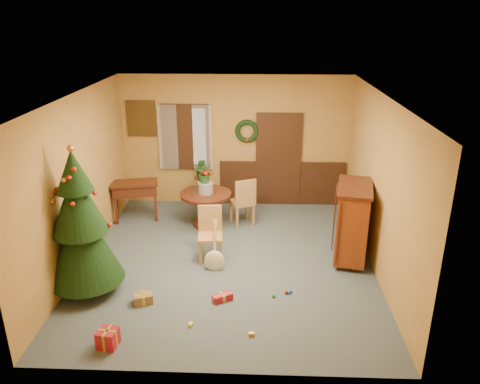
{
  "coord_description": "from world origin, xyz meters",
  "views": [
    {
      "loc": [
        0.5,
        -7.26,
        4.13
      ],
      "look_at": [
        0.19,
        0.4,
        1.16
      ],
      "focal_mm": 35.0,
      "sensor_mm": 36.0,
      "label": 1
    }
  ],
  "objects_px": {
    "christmas_tree": "(81,225)",
    "sideboard": "(352,221)",
    "chair_near": "(210,231)",
    "writing_desk": "(135,191)",
    "dining_table": "(206,203)"
  },
  "relations": [
    {
      "from": "dining_table",
      "to": "christmas_tree",
      "type": "bearing_deg",
      "value": -123.01
    },
    {
      "from": "christmas_tree",
      "to": "chair_near",
      "type": "bearing_deg",
      "value": 31.7
    },
    {
      "from": "sideboard",
      "to": "christmas_tree",
      "type": "bearing_deg",
      "value": -164.63
    },
    {
      "from": "dining_table",
      "to": "christmas_tree",
      "type": "xyz_separation_m",
      "value": [
        -1.61,
        -2.48,
        0.63
      ]
    },
    {
      "from": "chair_near",
      "to": "sideboard",
      "type": "bearing_deg",
      "value": 1.22
    },
    {
      "from": "dining_table",
      "to": "sideboard",
      "type": "height_order",
      "value": "sideboard"
    },
    {
      "from": "dining_table",
      "to": "chair_near",
      "type": "bearing_deg",
      "value": -80.73
    },
    {
      "from": "writing_desk",
      "to": "dining_table",
      "type": "bearing_deg",
      "value": -8.88
    },
    {
      "from": "christmas_tree",
      "to": "sideboard",
      "type": "xyz_separation_m",
      "value": [
        4.3,
        1.18,
        -0.39
      ]
    },
    {
      "from": "chair_near",
      "to": "sideboard",
      "type": "distance_m",
      "value": 2.48
    },
    {
      "from": "dining_table",
      "to": "writing_desk",
      "type": "bearing_deg",
      "value": 171.12
    },
    {
      "from": "chair_near",
      "to": "writing_desk",
      "type": "height_order",
      "value": "chair_near"
    },
    {
      "from": "chair_near",
      "to": "christmas_tree",
      "type": "relative_size",
      "value": 0.41
    },
    {
      "from": "dining_table",
      "to": "sideboard",
      "type": "relative_size",
      "value": 0.75
    },
    {
      "from": "christmas_tree",
      "to": "sideboard",
      "type": "distance_m",
      "value": 4.48
    }
  ]
}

